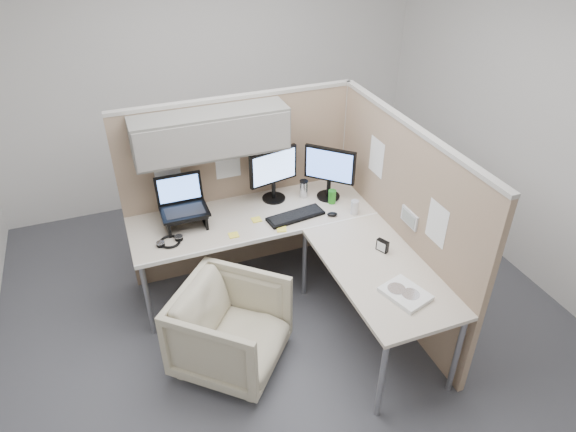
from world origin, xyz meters
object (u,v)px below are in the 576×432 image
object	(u,v)px
office_chair	(231,325)
monitor_left	(273,171)
keyboard	(296,216)
desk	(297,241)

from	to	relation	value
office_chair	monitor_left	bearing A→B (deg)	5.89
keyboard	monitor_left	bearing A→B (deg)	94.09
desk	office_chair	bearing A→B (deg)	-150.05
desk	monitor_left	bearing A→B (deg)	87.90
desk	keyboard	world-z (taller)	keyboard
keyboard	desk	bearing A→B (deg)	-117.30
office_chair	monitor_left	distance (m)	1.35
monitor_left	office_chair	bearing A→B (deg)	-137.09
monitor_left	keyboard	xyz separation A→B (m)	(0.07, -0.33, -0.26)
monitor_left	desk	bearing A→B (deg)	-104.11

